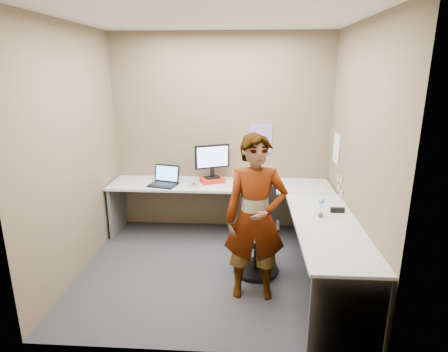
# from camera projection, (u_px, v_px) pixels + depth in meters

# --- Properties ---
(ground) EXTENTS (3.00, 3.00, 0.00)m
(ground) POSITION_uv_depth(u_px,v_px,m) (214.00, 269.00, 4.31)
(ground) COLOR #2A292F
(ground) RESTS_ON ground
(wall_back) EXTENTS (3.00, 0.00, 3.00)m
(wall_back) POSITION_uv_depth(u_px,v_px,m) (221.00, 134.00, 5.18)
(wall_back) COLOR brown
(wall_back) RESTS_ON ground
(wall_right) EXTENTS (0.00, 2.70, 2.70)m
(wall_right) POSITION_uv_depth(u_px,v_px,m) (358.00, 157.00, 3.84)
(wall_right) COLOR brown
(wall_right) RESTS_ON ground
(wall_left) EXTENTS (0.00, 2.70, 2.70)m
(wall_left) POSITION_uv_depth(u_px,v_px,m) (74.00, 153.00, 4.02)
(wall_left) COLOR brown
(wall_left) RESTS_ON ground
(ceiling) EXTENTS (3.00, 3.00, 0.00)m
(ceiling) POSITION_uv_depth(u_px,v_px,m) (211.00, 17.00, 3.55)
(ceiling) COLOR white
(ceiling) RESTS_ON wall_back
(desk) EXTENTS (2.98, 2.58, 0.73)m
(desk) POSITION_uv_depth(u_px,v_px,m) (252.00, 210.00, 4.49)
(desk) COLOR #B4B4B4
(desk) RESTS_ON ground
(paper_ream) EXTENTS (0.36, 0.32, 0.06)m
(paper_ream) POSITION_uv_depth(u_px,v_px,m) (212.00, 180.00, 5.10)
(paper_ream) COLOR red
(paper_ream) RESTS_ON desk
(monitor) EXTENTS (0.45, 0.24, 0.45)m
(monitor) POSITION_uv_depth(u_px,v_px,m) (212.00, 158.00, 5.03)
(monitor) COLOR black
(monitor) RESTS_ON paper_ream
(laptop) EXTENTS (0.41, 0.37, 0.25)m
(laptop) POSITION_uv_depth(u_px,v_px,m) (165.00, 180.00, 4.99)
(laptop) COLOR black
(laptop) RESTS_ON desk
(trackball_mouse) EXTENTS (0.12, 0.08, 0.07)m
(trackball_mouse) POSITION_uv_depth(u_px,v_px,m) (194.00, 185.00, 4.88)
(trackball_mouse) COLOR #B7B7BC
(trackball_mouse) RESTS_ON desk
(origami) EXTENTS (0.10, 0.10, 0.06)m
(origami) POSITION_uv_depth(u_px,v_px,m) (244.00, 187.00, 4.79)
(origami) COLOR white
(origami) RESTS_ON desk
(stapler) EXTENTS (0.15, 0.04, 0.05)m
(stapler) POSITION_uv_depth(u_px,v_px,m) (337.00, 210.00, 4.03)
(stapler) COLOR black
(stapler) RESTS_ON desk
(flower) EXTENTS (0.07, 0.07, 0.22)m
(flower) POSITION_uv_depth(u_px,v_px,m) (321.00, 204.00, 3.88)
(flower) COLOR brown
(flower) RESTS_ON desk
(calendar_purple) EXTENTS (0.30, 0.01, 0.40)m
(calendar_purple) POSITION_uv_depth(u_px,v_px,m) (261.00, 138.00, 5.15)
(calendar_purple) COLOR #846BB7
(calendar_purple) RESTS_ON wall_back
(calendar_white) EXTENTS (0.01, 0.28, 0.38)m
(calendar_white) POSITION_uv_depth(u_px,v_px,m) (336.00, 149.00, 4.73)
(calendar_white) COLOR white
(calendar_white) RESTS_ON wall_right
(sticky_note_a) EXTENTS (0.01, 0.07, 0.07)m
(sticky_note_a) POSITION_uv_depth(u_px,v_px,m) (341.00, 179.00, 4.48)
(sticky_note_a) COLOR #F2E059
(sticky_note_a) RESTS_ON wall_right
(sticky_note_b) EXTENTS (0.01, 0.07, 0.07)m
(sticky_note_b) POSITION_uv_depth(u_px,v_px,m) (339.00, 188.00, 4.56)
(sticky_note_b) COLOR pink
(sticky_note_b) RESTS_ON wall_right
(sticky_note_c) EXTENTS (0.01, 0.07, 0.07)m
(sticky_note_c) POSITION_uv_depth(u_px,v_px,m) (341.00, 193.00, 4.45)
(sticky_note_c) COLOR pink
(sticky_note_c) RESTS_ON wall_right
(sticky_note_d) EXTENTS (0.01, 0.07, 0.07)m
(sticky_note_d) POSITION_uv_depth(u_px,v_px,m) (338.00, 178.00, 4.63)
(sticky_note_d) COLOR #F2E059
(sticky_note_d) RESTS_ON wall_right
(office_chair) EXTENTS (0.51, 0.51, 0.95)m
(office_chair) POSITION_uv_depth(u_px,v_px,m) (257.00, 238.00, 4.20)
(office_chair) COLOR black
(office_chair) RESTS_ON ground
(person) EXTENTS (0.61, 0.41, 1.66)m
(person) POSITION_uv_depth(u_px,v_px,m) (255.00, 219.00, 3.62)
(person) COLOR #999399
(person) RESTS_ON ground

